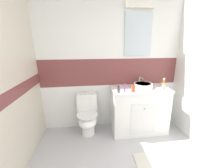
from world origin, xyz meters
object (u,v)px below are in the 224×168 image
toothbrush_cup (164,87)px  soap_dispenser (133,88)px  sink_basin (143,85)px  toothpaste_tube_upright (125,87)px  perfume_flask_small (119,89)px  toilet (88,116)px

toothbrush_cup → soap_dispenser: toothbrush_cup is taller
sink_basin → soap_dispenser: size_ratio=2.36×
toothbrush_cup → soap_dispenser: bearing=-178.2°
sink_basin → toothpaste_tube_upright: toothpaste_tube_upright is taller
soap_dispenser → toothpaste_tube_upright: toothpaste_tube_upright is taller
soap_dispenser → perfume_flask_small: 0.25m
sink_basin → perfume_flask_small: sink_basin is taller
soap_dispenser → toothpaste_tube_upright: bearing=169.9°
sink_basin → toilet: (-1.01, 0.02, -0.54)m
toothpaste_tube_upright → soap_dispenser: bearing=-10.1°
toothbrush_cup → perfume_flask_small: (-0.79, -0.02, -0.00)m
toothbrush_cup → perfume_flask_small: bearing=-178.8°
toilet → soap_dispenser: size_ratio=4.65×
toothpaste_tube_upright → toilet: bearing=163.0°
toothbrush_cup → soap_dispenser: size_ratio=1.35×
sink_basin → toothbrush_cup: 0.35m
perfume_flask_small → toilet: bearing=157.6°
perfume_flask_small → toothpaste_tube_upright: bearing=12.6°
soap_dispenser → perfume_flask_small: size_ratio=1.39×
toothpaste_tube_upright → toothbrush_cup: bearing=-0.7°
toilet → toothbrush_cup: 1.44m
sink_basin → toothpaste_tube_upright: (-0.38, -0.18, 0.03)m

